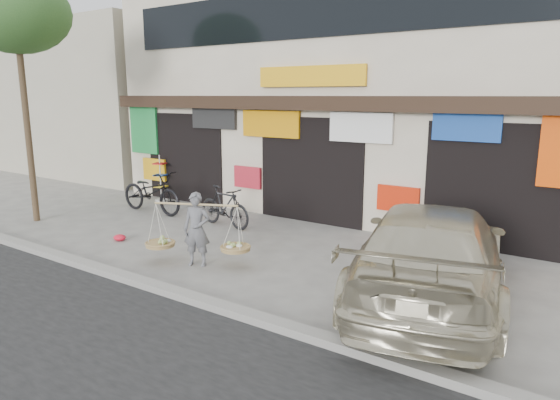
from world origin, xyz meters
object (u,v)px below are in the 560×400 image
Objects in this scene: display_rack at (161,182)px; street_vendor at (197,233)px; bike_1 at (224,207)px; suv at (431,252)px; bike_0 at (151,192)px; street_tree at (16,14)px.

street_vendor is at bearing -36.13° from display_rack.
bike_1 is 0.30× the size of suv.
suv is (4.21, 0.97, 0.12)m from street_vendor.
suv reaches higher than display_rack.
bike_0 is 2.69m from bike_1.
suv is at bearing 4.53° from street_tree.
suv is (8.37, -1.54, 0.19)m from bike_0.
street_tree is at bearing 124.35° from bike_1.
bike_1 is 3.94m from display_rack.
display_rack reaches higher than bike_0.
display_rack is (0.78, 3.63, -4.59)m from street_tree.
suv is at bearing -99.56° from bike_0.
street_vendor is at bearing -0.16° from suv.
suv reaches higher than street_vendor.
street_vendor is 1.35× the size of display_rack.
bike_0 is at bearing 52.26° from street_tree.
bike_0 reaches higher than bike_1.
street_vendor is 4.33m from suv.
street_tree is 5.46m from bike_0.
street_tree is 11.13m from suv.
street_tree is 4.29× the size of display_rack.
display_rack is at bearing 119.49° from street_vendor.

